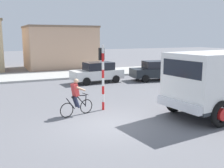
{
  "coord_description": "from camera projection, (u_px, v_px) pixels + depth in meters",
  "views": [
    {
      "loc": [
        -4.2,
        -9.6,
        3.6
      ],
      "look_at": [
        1.29,
        2.5,
        1.2
      ],
      "focal_mm": 42.47,
      "sensor_mm": 36.0,
      "label": 1
    }
  ],
  "objects": [
    {
      "name": "traffic_light_pole",
      "position": [
        102.0,
        68.0,
        12.88
      ],
      "size": [
        0.24,
        0.43,
        3.2
      ],
      "color": "red",
      "rests_on": "ground"
    },
    {
      "name": "car_white_mid",
      "position": [
        156.0,
        70.0,
        21.94
      ],
      "size": [
        4.19,
        2.27,
        1.6
      ],
      "color": "#1E2328",
      "rests_on": "ground"
    },
    {
      "name": "ground_plane",
      "position": [
        109.0,
        125.0,
        10.96
      ],
      "size": [
        120.0,
        120.0,
        0.0
      ],
      "primitive_type": "plane",
      "color": "slate"
    },
    {
      "name": "truck_foreground",
      "position": [
        221.0,
        79.0,
        12.2
      ],
      "size": [
        5.66,
        3.28,
        2.9
      ],
      "color": "white",
      "rests_on": "ground"
    },
    {
      "name": "car_red_near",
      "position": [
        97.0,
        72.0,
        20.81
      ],
      "size": [
        4.1,
        2.08,
        1.6
      ],
      "color": "white",
      "rests_on": "ground"
    },
    {
      "name": "sidewalk_far",
      "position": [
        44.0,
        76.0,
        23.98
      ],
      "size": [
        80.0,
        5.0,
        0.16
      ],
      "primitive_type": "cube",
      "color": "#ADADA8",
      "rests_on": "ground"
    },
    {
      "name": "building_mid_block",
      "position": [
        59.0,
        47.0,
        30.16
      ],
      "size": [
        7.47,
        6.68,
        4.72
      ],
      "color": "tan",
      "rests_on": "ground"
    },
    {
      "name": "cyclist",
      "position": [
        76.0,
        97.0,
        12.07
      ],
      "size": [
        1.68,
        0.61,
        1.72
      ],
      "color": "black",
      "rests_on": "ground"
    },
    {
      "name": "pedestrian_near_kerb",
      "position": [
        88.0,
        72.0,
        20.68
      ],
      "size": [
        0.34,
        0.22,
        1.62
      ],
      "color": "#2D334C",
      "rests_on": "ground"
    }
  ]
}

